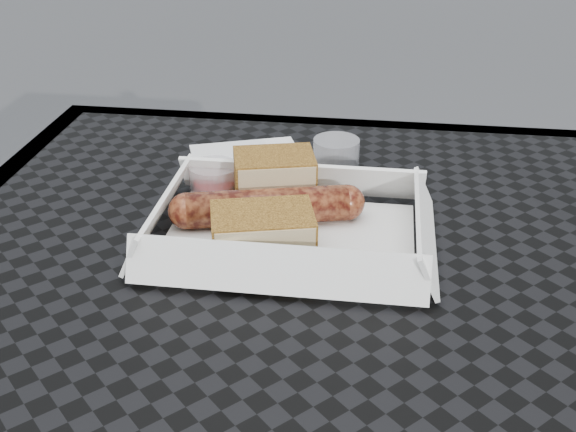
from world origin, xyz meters
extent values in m
cube|color=black|center=(0.00, 0.00, 0.74)|extent=(0.80, 0.80, 0.01)
cube|color=black|center=(0.00, 0.39, 0.73)|extent=(0.80, 0.03, 0.03)
cylinder|color=black|center=(-0.35, 0.35, 0.36)|extent=(0.03, 0.03, 0.73)
cube|color=white|center=(-0.07, 0.09, 0.75)|extent=(0.22, 0.15, 0.00)
cylinder|color=brown|center=(-0.09, 0.11, 0.77)|extent=(0.15, 0.07, 0.03)
sphere|color=brown|center=(-0.02, 0.13, 0.77)|extent=(0.03, 0.03, 0.03)
sphere|color=brown|center=(-0.16, 0.09, 0.77)|extent=(0.03, 0.03, 0.03)
cube|color=olive|center=(-0.09, 0.16, 0.77)|extent=(0.09, 0.07, 0.05)
cube|color=olive|center=(-0.08, 0.05, 0.77)|extent=(0.10, 0.08, 0.04)
cylinder|color=red|center=(-0.01, 0.05, 0.75)|extent=(0.02, 0.02, 0.00)
torus|color=white|center=(0.00, 0.04, 0.75)|extent=(0.02, 0.02, 0.00)
cube|color=#B2D17F|center=(0.00, 0.05, 0.75)|extent=(0.02, 0.02, 0.00)
cube|color=white|center=(-0.13, 0.25, 0.75)|extent=(0.15, 0.15, 0.00)
cylinder|color=maroon|center=(-0.15, 0.17, 0.76)|extent=(0.05, 0.05, 0.03)
cylinder|color=silver|center=(-0.04, 0.26, 0.76)|extent=(0.05, 0.05, 0.03)
camera|label=1|loc=(0.01, -0.46, 1.07)|focal=45.00mm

